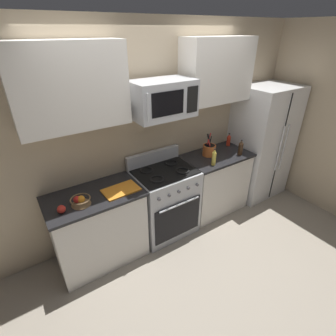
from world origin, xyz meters
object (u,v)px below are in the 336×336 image
at_px(utensil_crock, 209,150).
at_px(apple_loose, 61,209).
at_px(range_oven, 165,201).
at_px(microwave, 163,99).
at_px(refrigerator, 261,143).
at_px(bottle_oil, 214,157).
at_px(cutting_board, 121,190).
at_px(fruit_basket, 80,201).
at_px(bottle_soy, 241,148).
at_px(bottle_hot_sauce, 229,140).

relative_size(utensil_crock, apple_loose, 3.93).
height_order(range_oven, microwave, microwave).
height_order(refrigerator, bottle_oil, refrigerator).
distance_m(cutting_board, bottle_oil, 1.26).
relative_size(range_oven, cutting_board, 2.83).
bearing_deg(microwave, apple_loose, -173.36).
bearing_deg(fruit_basket, refrigerator, 1.39).
bearing_deg(bottle_oil, apple_loose, 177.86).
bearing_deg(range_oven, apple_loose, -174.53).
bearing_deg(bottle_oil, microwave, 161.21).
bearing_deg(fruit_basket, bottle_oil, -3.50).
distance_m(fruit_basket, cutting_board, 0.44).
bearing_deg(fruit_basket, apple_loose, -170.22).
bearing_deg(microwave, cutting_board, -169.97).
bearing_deg(cutting_board, fruit_basket, -179.62).
bearing_deg(utensil_crock, refrigerator, -4.31).
height_order(utensil_crock, bottle_soy, utensil_crock).
bearing_deg(utensil_crock, cutting_board, -174.11).
xyz_separation_m(microwave, utensil_crock, (0.78, 0.03, -0.81)).
bearing_deg(microwave, range_oven, -89.91).
bearing_deg(apple_loose, bottle_soy, -1.20).
height_order(cutting_board, bottle_oil, bottle_oil).
xyz_separation_m(range_oven, apple_loose, (-1.25, -0.12, 0.48)).
bearing_deg(fruit_basket, cutting_board, 0.38).
bearing_deg(cutting_board, microwave, 10.03).
relative_size(cutting_board, bottle_soy, 1.70).
height_order(utensil_crock, cutting_board, utensil_crock).
bearing_deg(fruit_basket, utensil_crock, 4.58).
bearing_deg(bottle_hot_sauce, range_oven, -172.93).
height_order(apple_loose, bottle_oil, bottle_oil).
bearing_deg(cutting_board, apple_loose, -176.73).
distance_m(utensil_crock, bottle_oil, 0.29).
relative_size(range_oven, refrigerator, 0.62).
xyz_separation_m(refrigerator, cutting_board, (-2.43, -0.07, 0.04)).
distance_m(refrigerator, microwave, 2.03).
xyz_separation_m(cutting_board, bottle_oil, (1.25, -0.11, 0.10)).
xyz_separation_m(range_oven, bottle_soy, (1.15, -0.17, 0.54)).
xyz_separation_m(apple_loose, bottle_oil, (1.89, -0.07, 0.07)).
xyz_separation_m(fruit_basket, bottle_soy, (2.21, -0.08, 0.06)).
distance_m(utensil_crock, bottle_hot_sauce, 0.48).
xyz_separation_m(utensil_crock, apple_loose, (-2.03, -0.18, -0.04)).
bearing_deg(bottle_oil, bottle_soy, 2.25).
bearing_deg(range_oven, bottle_hot_sauce, 7.07).
xyz_separation_m(range_oven, cutting_board, (-0.62, -0.08, 0.44)).
bearing_deg(apple_loose, bottle_oil, -2.14).
distance_m(range_oven, utensil_crock, 0.94).
bearing_deg(bottle_soy, bottle_oil, -177.75).
xyz_separation_m(microwave, fruit_basket, (-1.06, -0.11, -0.85)).
bearing_deg(range_oven, fruit_basket, -175.33).
bearing_deg(microwave, fruit_basket, -173.94).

